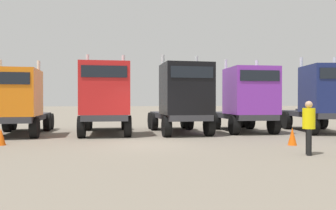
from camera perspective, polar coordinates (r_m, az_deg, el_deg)
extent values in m
plane|color=gray|center=(13.55, -3.49, -6.84)|extent=(200.00, 200.00, 0.00)
cube|color=#333338|center=(19.35, -24.18, -1.95)|extent=(2.58, 6.28, 0.30)
cube|color=orange|center=(17.57, -25.47, 1.98)|extent=(2.56, 2.69, 2.28)
cube|color=black|center=(16.35, -26.56, 4.22)|extent=(2.10, 0.17, 0.55)
cylinder|color=silver|center=(18.78, -21.62, 2.83)|extent=(0.19, 0.19, 2.88)
cylinder|color=silver|center=(19.20, -27.22, 2.75)|extent=(0.19, 0.19, 2.88)
cylinder|color=#333338|center=(20.66, -23.37, -1.20)|extent=(1.17, 1.17, 0.12)
cylinder|color=black|center=(16.83, -22.26, -3.70)|extent=(0.41, 1.02, 1.00)
cylinder|color=black|center=(20.62, -20.30, -2.89)|extent=(0.41, 1.02, 1.00)
cylinder|color=black|center=(21.06, -26.23, -2.85)|extent=(0.41, 1.02, 1.00)
cylinder|color=black|center=(21.70, -19.86, -2.71)|extent=(0.41, 1.02, 1.00)
cylinder|color=black|center=(22.12, -25.52, -2.67)|extent=(0.41, 1.02, 1.00)
cube|color=#333338|center=(18.65, -10.78, -1.80)|extent=(2.36, 6.40, 0.30)
cube|color=red|center=(16.67, -10.93, 2.82)|extent=(2.46, 2.46, 2.56)
cube|color=black|center=(15.50, -11.04, 5.77)|extent=(2.10, 0.09, 0.55)
cylinder|color=silver|center=(18.03, -7.81, 3.62)|extent=(0.18, 0.18, 3.16)
cylinder|color=silver|center=(18.07, -13.85, 3.60)|extent=(0.18, 0.18, 3.16)
cylinder|color=#333338|center=(20.04, -10.69, -1.02)|extent=(1.13, 1.13, 0.12)
cylinder|color=black|center=(16.22, -7.06, -3.70)|extent=(0.38, 1.08, 1.07)
cylinder|color=black|center=(16.27, -14.84, -3.70)|extent=(0.38, 1.08, 1.07)
cylinder|color=black|center=(20.25, -7.56, -2.82)|extent=(0.38, 1.08, 1.07)
cylinder|color=black|center=(20.29, -13.79, -2.83)|extent=(0.38, 1.08, 1.07)
cylinder|color=black|center=(21.35, -7.67, -2.64)|extent=(0.38, 1.08, 1.07)
cylinder|color=black|center=(21.39, -13.57, -2.65)|extent=(0.38, 1.08, 1.07)
cube|color=#333338|center=(18.63, 1.63, -1.86)|extent=(2.58, 6.26, 0.30)
cube|color=black|center=(16.76, 3.14, 2.79)|extent=(2.54, 2.45, 2.59)
cube|color=black|center=(15.68, 4.24, 5.75)|extent=(2.10, 0.17, 0.55)
cylinder|color=silver|center=(18.29, 4.97, 3.56)|extent=(0.19, 0.19, 3.19)
cylinder|color=silver|center=(17.83, -0.90, 3.63)|extent=(0.19, 0.19, 3.19)
cylinder|color=#333338|center=(19.93, 0.73, -1.09)|extent=(1.17, 1.17, 0.12)
cylinder|color=black|center=(16.68, 7.19, -3.62)|extent=(0.41, 1.07, 1.05)
cylinder|color=black|center=(16.11, -0.25, -3.76)|extent=(0.41, 1.07, 1.05)
cylinder|color=black|center=(20.34, 3.69, -2.84)|extent=(0.41, 1.07, 1.05)
cylinder|color=black|center=(19.87, -2.44, -2.92)|extent=(0.41, 1.07, 1.05)
cylinder|color=black|center=(21.40, 2.91, -2.66)|extent=(0.41, 1.07, 1.05)
cylinder|color=black|center=(20.96, -2.93, -2.73)|extent=(0.41, 1.07, 1.05)
cube|color=#333338|center=(19.85, 12.43, -1.80)|extent=(2.21, 5.61, 0.30)
cube|color=purple|center=(18.37, 14.18, 2.40)|extent=(2.40, 2.44, 2.52)
cube|color=black|center=(17.27, 15.76, 4.95)|extent=(2.10, 0.04, 0.55)
cylinder|color=silver|center=(20.01, 15.21, 3.12)|extent=(0.18, 0.18, 3.12)
cylinder|color=silver|center=(19.33, 10.02, 3.22)|extent=(0.18, 0.18, 3.12)
cylinder|color=#333338|center=(21.00, 11.24, -1.09)|extent=(1.10, 1.10, 0.12)
cylinder|color=black|center=(18.38, 17.96, -3.29)|extent=(0.35, 1.02, 1.02)
cylinder|color=black|center=(17.53, 11.47, -3.46)|extent=(0.35, 1.02, 1.02)
cylinder|color=black|center=(21.39, 14.05, -2.72)|extent=(0.35, 1.02, 1.02)
cylinder|color=black|center=(20.66, 8.39, -2.83)|extent=(0.35, 1.02, 1.02)
cylinder|color=black|center=(22.41, 12.99, -2.56)|extent=(0.35, 1.02, 1.02)
cylinder|color=black|center=(21.72, 7.56, -2.65)|extent=(0.35, 1.02, 1.02)
cube|color=#333338|center=(21.10, 24.11, -1.43)|extent=(3.06, 6.26, 0.30)
cube|color=navy|center=(19.45, 26.28, 2.54)|extent=(2.72, 2.71, 2.52)
cylinder|color=silver|center=(21.09, 27.01, 3.20)|extent=(0.20, 0.20, 3.12)
cylinder|color=silver|center=(20.31, 22.21, 3.32)|extent=(0.20, 0.20, 3.12)
cylinder|color=#333338|center=(22.31, 22.75, -0.77)|extent=(1.25, 1.25, 0.12)
cylinder|color=black|center=(18.58, 23.86, -3.12)|extent=(0.51, 1.15, 1.12)
cylinder|color=black|center=(22.85, 25.22, -2.43)|extent=(0.51, 1.15, 1.12)
cylinder|color=black|center=(22.02, 20.01, -2.52)|extent=(0.51, 1.15, 1.12)
cylinder|color=black|center=(23.85, 24.10, -2.29)|extent=(0.51, 1.15, 1.12)
cylinder|color=black|center=(23.05, 19.09, -2.37)|extent=(0.51, 1.15, 1.12)
cylinder|color=black|center=(11.90, 23.26, -5.85)|extent=(0.21, 0.21, 0.86)
cylinder|color=black|center=(11.62, 23.39, -6.01)|extent=(0.21, 0.21, 0.86)
cylinder|color=yellow|center=(11.70, 23.34, -2.17)|extent=(0.53, 0.53, 0.68)
sphere|color=tan|center=(11.69, 23.35, 0.08)|extent=(0.23, 0.23, 0.23)
cone|color=#F2590C|center=(14.08, 20.86, -5.14)|extent=(0.36, 0.36, 0.71)
cone|color=#F2590C|center=(14.75, -27.11, -4.95)|extent=(0.36, 0.36, 0.69)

